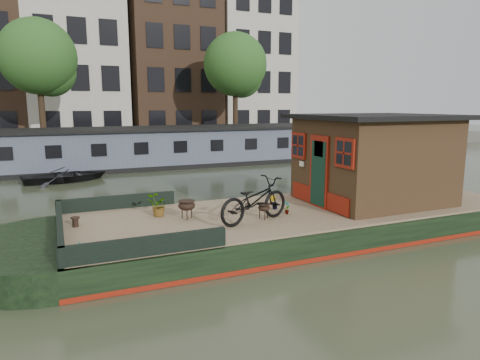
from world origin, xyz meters
name	(u,v)px	position (x,y,z in m)	size (l,w,h in m)	color
ground	(304,232)	(0.00, 0.00, 0.00)	(120.00, 120.00, 0.00)	#272F1E
houseboat_hull	(259,228)	(-1.33, 0.00, 0.27)	(14.01, 4.02, 0.60)	black
houseboat_deck	(304,209)	(0.00, 0.00, 0.62)	(11.80, 3.80, 0.05)	#9C8260
bow_bulwark	(103,223)	(-5.07, 0.00, 0.82)	(3.00, 4.00, 0.35)	black
cabin	(373,158)	(2.19, 0.00, 1.88)	(4.00, 3.50, 2.42)	#331E13
bicycle	(254,200)	(-1.77, -0.66, 1.16)	(0.68, 1.96, 1.03)	black
potted_plant_a	(287,207)	(-0.72, -0.33, 0.82)	(0.18, 0.12, 0.34)	maroon
potted_plant_b	(274,202)	(-0.77, 0.25, 0.83)	(0.20, 0.16, 0.36)	brown
potted_plant_c	(158,206)	(-3.71, 0.71, 0.92)	(0.48, 0.42, 0.53)	maroon
potted_plant_e	(81,251)	(-5.60, -1.70, 0.82)	(0.17, 0.12, 0.33)	#A0432F
brazier_front	(264,211)	(-1.45, -0.53, 0.84)	(0.35, 0.35, 0.37)	black
brazier_rear	(187,210)	(-3.13, 0.21, 0.87)	(0.41, 0.41, 0.45)	black
bollard_port	(75,222)	(-5.60, 0.55, 0.76)	(0.20, 0.20, 0.22)	black
bollard_stbd	(81,253)	(-5.60, -1.62, 0.76)	(0.19, 0.19, 0.21)	black
dinghy	(65,173)	(-5.58, 10.80, 0.37)	(2.53, 3.55, 0.73)	black
far_houseboat	(171,148)	(0.00, 14.00, 0.97)	(20.40, 4.40, 2.11)	#4D5566
quay	(148,147)	(0.00, 20.50, 0.45)	(60.00, 6.00, 0.90)	#47443F
townhouse_row	(129,48)	(0.15, 27.50, 7.90)	(27.25, 8.00, 16.50)	brown
tree_left	(41,60)	(-6.36, 19.07, 5.89)	(4.40, 4.40, 7.40)	#332316
tree_right	(237,68)	(6.14, 19.07, 5.89)	(4.40, 4.40, 7.40)	#332316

